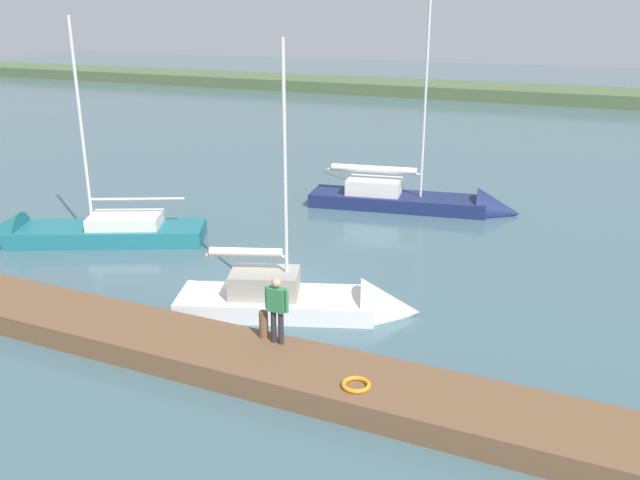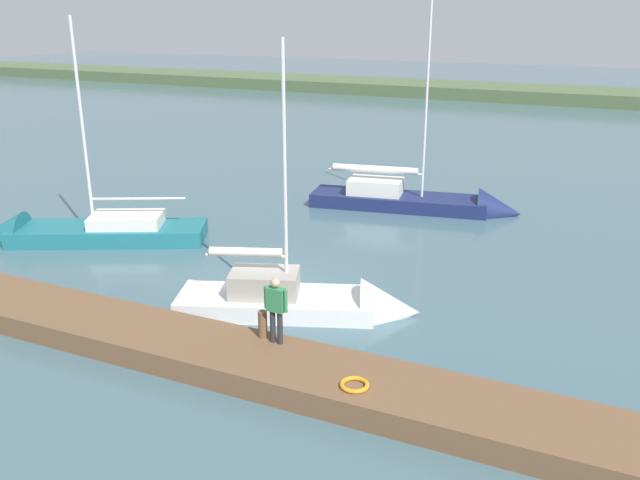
{
  "view_description": "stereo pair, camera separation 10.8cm",
  "coord_description": "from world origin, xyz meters",
  "px_view_note": "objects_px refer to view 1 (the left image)",
  "views": [
    {
      "loc": [
        -9.86,
        17.37,
        8.44
      ],
      "look_at": [
        -1.88,
        -0.16,
        1.83
      ],
      "focal_mm": 37.59,
      "sensor_mm": 36.0,
      "label": 1
    },
    {
      "loc": [
        -9.96,
        17.33,
        8.44
      ],
      "look_at": [
        -1.88,
        -0.16,
        1.83
      ],
      "focal_mm": 37.59,
      "sensor_mm": 36.0,
      "label": 2
    }
  ],
  "objects_px": {
    "person_on_dock": "(277,306)",
    "life_ring_buoy": "(356,385)",
    "mooring_post_near": "(264,324)",
    "sailboat_mid_channel": "(424,205)",
    "sailboat_inner_slip": "(315,306)",
    "sailboat_near_dock": "(74,237)"
  },
  "relations": [
    {
      "from": "mooring_post_near",
      "to": "person_on_dock",
      "type": "bearing_deg",
      "value": 165.43
    },
    {
      "from": "sailboat_mid_channel",
      "to": "sailboat_inner_slip",
      "type": "relative_size",
      "value": 1.14
    },
    {
      "from": "sailboat_mid_channel",
      "to": "sailboat_inner_slip",
      "type": "bearing_deg",
      "value": -99.15
    },
    {
      "from": "person_on_dock",
      "to": "life_ring_buoy",
      "type": "bearing_deg",
      "value": 68.95
    },
    {
      "from": "sailboat_inner_slip",
      "to": "sailboat_near_dock",
      "type": "relative_size",
      "value": 0.94
    },
    {
      "from": "life_ring_buoy",
      "to": "sailboat_inner_slip",
      "type": "relative_size",
      "value": 0.08
    },
    {
      "from": "life_ring_buoy",
      "to": "person_on_dock",
      "type": "height_order",
      "value": "person_on_dock"
    },
    {
      "from": "sailboat_near_dock",
      "to": "person_on_dock",
      "type": "relative_size",
      "value": 5.32
    },
    {
      "from": "mooring_post_near",
      "to": "life_ring_buoy",
      "type": "bearing_deg",
      "value": 157.59
    },
    {
      "from": "life_ring_buoy",
      "to": "sailboat_near_dock",
      "type": "xyz_separation_m",
      "value": [
        14.12,
        -6.23,
        -0.45
      ]
    },
    {
      "from": "mooring_post_near",
      "to": "sailboat_near_dock",
      "type": "bearing_deg",
      "value": -24.16
    },
    {
      "from": "sailboat_inner_slip",
      "to": "sailboat_near_dock",
      "type": "height_order",
      "value": "sailboat_near_dock"
    },
    {
      "from": "sailboat_mid_channel",
      "to": "sailboat_inner_slip",
      "type": "xyz_separation_m",
      "value": [
        -0.15,
        11.84,
        0.0
      ]
    },
    {
      "from": "mooring_post_near",
      "to": "person_on_dock",
      "type": "xyz_separation_m",
      "value": [
        -0.46,
        0.12,
        0.65
      ]
    },
    {
      "from": "sailboat_near_dock",
      "to": "person_on_dock",
      "type": "height_order",
      "value": "sailboat_near_dock"
    },
    {
      "from": "sailboat_mid_channel",
      "to": "sailboat_inner_slip",
      "type": "distance_m",
      "value": 11.84
    },
    {
      "from": "mooring_post_near",
      "to": "sailboat_mid_channel",
      "type": "height_order",
      "value": "sailboat_mid_channel"
    },
    {
      "from": "life_ring_buoy",
      "to": "sailboat_near_dock",
      "type": "distance_m",
      "value": 15.44
    },
    {
      "from": "life_ring_buoy",
      "to": "sailboat_mid_channel",
      "type": "xyz_separation_m",
      "value": [
        3.1,
        -16.07,
        -0.42
      ]
    },
    {
      "from": "sailboat_inner_slip",
      "to": "person_on_dock",
      "type": "height_order",
      "value": "sailboat_inner_slip"
    },
    {
      "from": "mooring_post_near",
      "to": "person_on_dock",
      "type": "distance_m",
      "value": 0.8
    },
    {
      "from": "sailboat_inner_slip",
      "to": "life_ring_buoy",
      "type": "bearing_deg",
      "value": -75.7
    }
  ]
}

